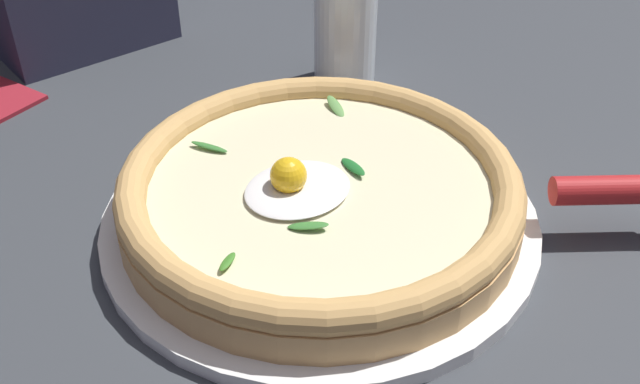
{
  "coord_description": "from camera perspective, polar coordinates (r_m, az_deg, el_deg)",
  "views": [
    {
      "loc": [
        -0.31,
        -0.33,
        0.37
      ],
      "look_at": [
        -0.05,
        0.04,
        0.03
      ],
      "focal_mm": 41.76,
      "sensor_mm": 36.0,
      "label": 1
    }
  ],
  "objects": [
    {
      "name": "ground_plane",
      "position": [
        0.59,
        6.1,
        -3.84
      ],
      "size": [
        2.4,
        2.4,
        0.03
      ],
      "primitive_type": "cube",
      "color": "#383C40",
      "rests_on": "ground"
    },
    {
      "name": "pizza_plate",
      "position": [
        0.58,
        0.0,
        -2.05
      ],
      "size": [
        0.34,
        0.34,
        0.01
      ],
      "primitive_type": "cylinder",
      "color": "white",
      "rests_on": "ground"
    },
    {
      "name": "pizza",
      "position": [
        0.56,
        -0.02,
        0.12
      ],
      "size": [
        0.31,
        0.31,
        0.06
      ],
      "color": "tan",
      "rests_on": "pizza_plate"
    },
    {
      "name": "drinking_glass",
      "position": [
        0.77,
        1.93,
        11.42
      ],
      "size": [
        0.06,
        0.06,
        0.1
      ],
      "color": "silver",
      "rests_on": "ground"
    }
  ]
}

